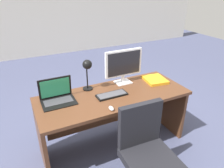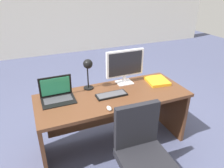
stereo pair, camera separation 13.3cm
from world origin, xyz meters
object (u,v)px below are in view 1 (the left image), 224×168
(desk, at_px, (112,108))
(laptop, at_px, (57,94))
(mouse, at_px, (111,108))
(desk_lamp, at_px, (87,68))
(keyboard, at_px, (112,95))
(monitor, at_px, (124,64))
(office_chair, at_px, (146,160))
(book, at_px, (155,80))

(desk, bearing_deg, laptop, 169.71)
(mouse, height_order, desk_lamp, desk_lamp)
(desk_lamp, bearing_deg, keyboard, -52.81)
(desk, relative_size, monitor, 3.56)
(monitor, relative_size, desk_lamp, 1.29)
(laptop, relative_size, desk_lamp, 0.93)
(monitor, bearing_deg, desk_lamp, 179.19)
(desk_lamp, height_order, office_chair, desk_lamp)
(laptop, relative_size, office_chair, 0.39)
(laptop, xyz_separation_m, office_chair, (0.60, -0.89, -0.43))
(laptop, bearing_deg, mouse, -44.48)
(laptop, distance_m, keyboard, 0.61)
(desk, bearing_deg, desk_lamp, 139.50)
(monitor, bearing_deg, desk, -144.74)
(book, relative_size, office_chair, 0.36)
(mouse, xyz_separation_m, office_chair, (0.15, -0.45, -0.37))
(mouse, height_order, office_chair, office_chair)
(desk_lamp, bearing_deg, laptop, -169.05)
(mouse, bearing_deg, keyboard, 62.87)
(laptop, height_order, desk_lamp, desk_lamp)
(monitor, bearing_deg, mouse, -129.36)
(desk, xyz_separation_m, mouse, (-0.16, -0.33, 0.23))
(office_chair, bearing_deg, book, 50.97)
(laptop, bearing_deg, monitor, 4.57)
(keyboard, distance_m, office_chair, 0.80)
(desk, height_order, desk_lamp, desk_lamp)
(desk, distance_m, keyboard, 0.23)
(desk, distance_m, monitor, 0.56)
(keyboard, distance_m, desk_lamp, 0.41)
(keyboard, relative_size, book, 1.09)
(keyboard, distance_m, book, 0.69)
(desk, distance_m, mouse, 0.43)
(mouse, relative_size, book, 0.24)
(laptop, distance_m, mouse, 0.63)
(book, height_order, office_chair, office_chair)
(mouse, xyz_separation_m, desk_lamp, (-0.06, 0.51, 0.26))
(monitor, height_order, laptop, monitor)
(desk, bearing_deg, book, 3.71)
(laptop, height_order, book, laptop)
(book, distance_m, office_chair, 1.12)
(monitor, distance_m, keyboard, 0.44)
(monitor, distance_m, office_chair, 1.16)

